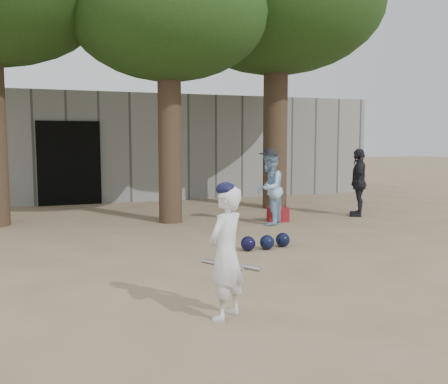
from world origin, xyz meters
name	(u,v)px	position (x,y,z in m)	size (l,w,h in m)	color
ground	(207,276)	(0.00, 0.00, 0.00)	(70.00, 70.00, 0.00)	#937C5E
boy_player	(226,253)	(-0.31, -1.48, 0.64)	(0.47, 0.31, 1.29)	white
spectator_blue	(269,189)	(2.40, 3.21, 0.73)	(0.71, 0.56, 1.47)	#93BEE4
spectator_dark	(359,182)	(4.77, 3.53, 0.76)	(0.89, 0.37, 1.52)	black
red_bag	(278,214)	(2.75, 3.52, 0.15)	(0.42, 0.32, 0.30)	maroon
back_building	(104,146)	(0.00, 10.33, 1.50)	(16.00, 5.24, 3.00)	gray
helmet_row	(266,242)	(1.37, 1.16, 0.11)	(0.87, 0.32, 0.23)	black
bat_pile	(230,265)	(0.43, 0.32, 0.03)	(0.61, 0.76, 0.06)	silver
tree_row	(165,1)	(0.74, 5.02, 4.69)	(11.40, 5.80, 6.69)	brown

